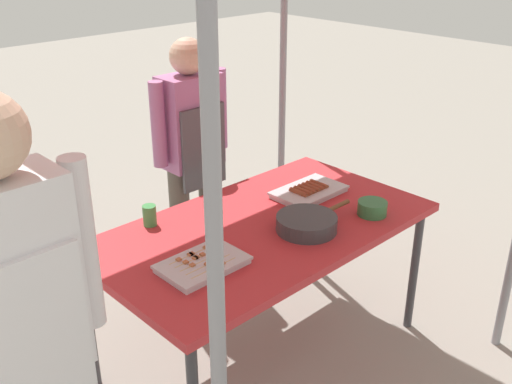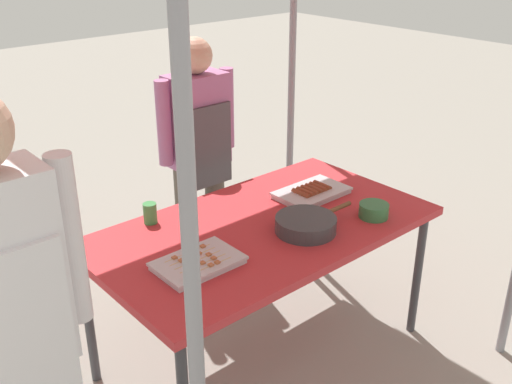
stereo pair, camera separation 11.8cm
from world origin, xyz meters
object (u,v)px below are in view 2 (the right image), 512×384
tray_grilled_sausages (312,192)px  customer_nearby (6,321)px  tray_meat_skewers (198,263)px  stall_table (263,234)px  vendor_woman (198,144)px  condiment_bowl (374,210)px  cooking_wok (306,224)px  drink_cup_near_edge (150,213)px

tray_grilled_sausages → customer_nearby: size_ratio=0.22×
tray_meat_skewers → customer_nearby: size_ratio=0.21×
stall_table → vendor_woman: bearing=74.2°
stall_table → tray_meat_skewers: tray_meat_skewers is taller
condiment_bowl → customer_nearby: (-1.73, -0.04, 0.22)m
tray_meat_skewers → customer_nearby: (-0.83, -0.23, 0.24)m
customer_nearby → tray_meat_skewers: bearing=15.4°
cooking_wok → customer_nearby: (-1.38, -0.15, 0.22)m
stall_table → vendor_woman: size_ratio=1.08×
tray_grilled_sausages → drink_cup_near_edge: bearing=160.1°
stall_table → drink_cup_near_edge: bearing=136.9°
tray_grilled_sausages → drink_cup_near_edge: (-0.79, 0.29, 0.03)m
condiment_bowl → customer_nearby: bearing=-178.6°
tray_grilled_sausages → drink_cup_near_edge: drink_cup_near_edge is taller
stall_table → condiment_bowl: (0.45, -0.29, 0.09)m
vendor_woman → drink_cup_near_edge: bearing=36.9°
stall_table → cooking_wok: (0.10, -0.18, 0.09)m
stall_table → tray_grilled_sausages: tray_grilled_sausages is taller
tray_grilled_sausages → customer_nearby: customer_nearby is taller
drink_cup_near_edge → vendor_woman: (0.62, 0.47, 0.07)m
cooking_wok → vendor_woman: 1.02m
stall_table → tray_grilled_sausages: bearing=10.6°
tray_meat_skewers → vendor_woman: vendor_woman is taller
cooking_wok → condiment_bowl: bearing=-17.5°
tray_grilled_sausages → cooking_wok: (-0.30, -0.25, 0.02)m
cooking_wok → vendor_woman: size_ratio=0.30×
tray_meat_skewers → cooking_wok: size_ratio=0.79×
cooking_wok → tray_meat_skewers: bearing=172.2°
tray_grilled_sausages → vendor_woman: size_ratio=0.25×
tray_grilled_sausages → tray_meat_skewers: 0.87m
stall_table → tray_grilled_sausages: size_ratio=4.29×
tray_meat_skewers → customer_nearby: customer_nearby is taller
drink_cup_near_edge → customer_nearby: customer_nearby is taller
stall_table → condiment_bowl: size_ratio=11.28×
tray_grilled_sausages → condiment_bowl: 0.37m
condiment_bowl → customer_nearby: size_ratio=0.08×
cooking_wok → drink_cup_near_edge: size_ratio=4.45×
customer_nearby → drink_cup_near_edge: bearing=37.9°
tray_grilled_sausages → stall_table: bearing=-169.4°
stall_table → tray_meat_skewers: (-0.45, -0.10, 0.07)m
tray_grilled_sausages → vendor_woman: 0.78m
condiment_bowl → vendor_woman: bearing=101.0°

